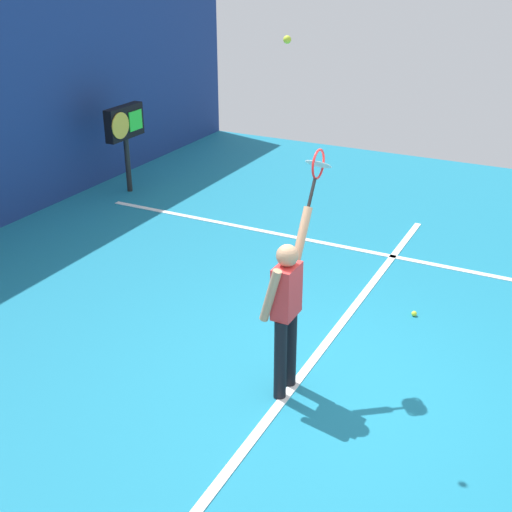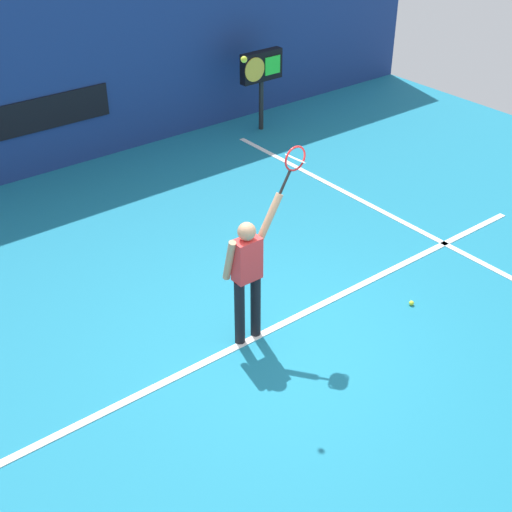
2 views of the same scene
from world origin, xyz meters
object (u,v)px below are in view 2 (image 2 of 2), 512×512
Objects in this scene: scoreboard_clock at (261,70)px; spare_ball at (411,303)px; tennis_racket at (294,161)px; tennis_player at (247,272)px; tennis_ball at (244,59)px.

scoreboard_clock is 6.68m from spare_ball.
tennis_player is at bearing 179.65° from tennis_racket.
tennis_racket is (0.69, -0.00, 1.26)m from tennis_player.
scoreboard_clock reaches higher than spare_ball.
scoreboard_clock is (3.76, 5.35, -1.00)m from tennis_racket.
tennis_ball is (0.02, 0.05, 2.56)m from tennis_player.
tennis_racket is 2.81m from spare_ball.
tennis_ball is 7.27m from scoreboard_clock.
tennis_racket reaches higher than spare_ball.
tennis_player is 2.56m from tennis_ball.
tennis_racket is 1.46m from tennis_ball.
scoreboard_clock is at bearing 54.86° from tennis_racket.
tennis_racket reaches higher than tennis_player.
tennis_racket is at bearing -4.70° from tennis_ball.
spare_ball is at bearing -28.51° from tennis_racket.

